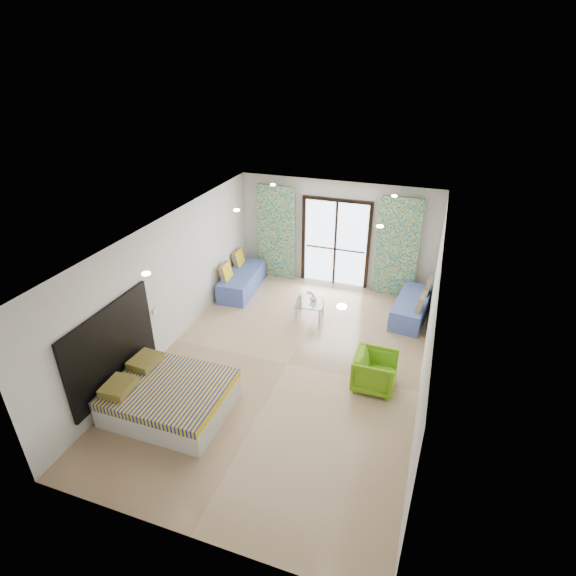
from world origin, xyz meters
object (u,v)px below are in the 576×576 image
(daybed_left, at_px, (242,280))
(coffee_table, at_px, (310,304))
(daybed_right, at_px, (412,307))
(bed, at_px, (169,397))
(armchair, at_px, (375,370))

(daybed_left, xyz_separation_m, coffee_table, (2.03, -0.74, 0.09))
(daybed_left, bearing_deg, daybed_right, -3.10)
(bed, xyz_separation_m, armchair, (3.18, 1.73, 0.10))
(daybed_left, bearing_deg, armchair, -38.73)
(daybed_left, bearing_deg, coffee_table, -24.01)
(daybed_left, relative_size, coffee_table, 2.61)
(bed, relative_size, coffee_table, 2.70)
(coffee_table, height_order, armchair, armchair)
(daybed_left, height_order, daybed_right, daybed_left)
(coffee_table, xyz_separation_m, armchair, (1.79, -1.91, 0.01))
(bed, bearing_deg, daybed_right, 51.09)
(coffee_table, bearing_deg, armchair, -46.87)
(daybed_left, relative_size, armchair, 2.46)
(bed, xyz_separation_m, daybed_left, (-0.64, 4.39, 0.00))
(daybed_left, xyz_separation_m, armchair, (3.82, -2.65, 0.10))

